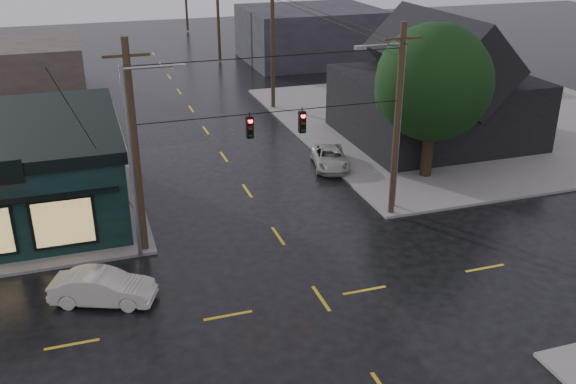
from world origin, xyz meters
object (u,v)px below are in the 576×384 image
object	(u,v)px
corner_tree	(434,83)
utility_pole_ne	(391,214)
suv_silver	(330,158)
sedan_cream	(103,288)
utility_pole_nw	(146,251)

from	to	relation	value
corner_tree	utility_pole_ne	distance (m)	8.45
corner_tree	suv_silver	xyz separation A→B (m)	(-4.93, 3.41, -5.25)
utility_pole_ne	sedan_cream	xyz separation A→B (m)	(-15.15, -3.92, 0.70)
sedan_cream	utility_pole_nw	bearing A→B (deg)	-6.99
corner_tree	sedan_cream	distance (m)	21.80
corner_tree	suv_silver	world-z (taller)	corner_tree
utility_pole_nw	utility_pole_ne	world-z (taller)	same
utility_pole_nw	sedan_cream	distance (m)	4.53
utility_pole_ne	suv_silver	world-z (taller)	utility_pole_ne
sedan_cream	suv_silver	size ratio (longest dim) A/B	0.96
utility_pole_ne	suv_silver	bearing A→B (deg)	93.78
corner_tree	sedan_cream	bearing A→B (deg)	-157.56
utility_pole_nw	sedan_cream	size ratio (longest dim) A/B	2.39
utility_pole_nw	sedan_cream	bearing A→B (deg)	-118.70
suv_silver	utility_pole_nw	bearing A→B (deg)	-135.60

